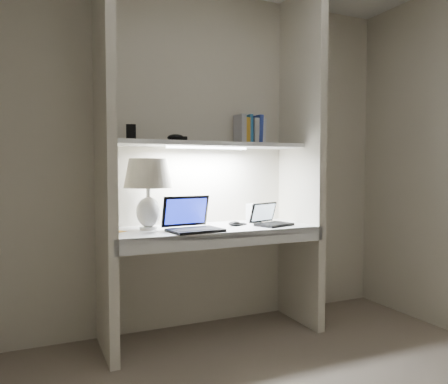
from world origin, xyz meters
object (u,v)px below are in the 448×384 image
laptop_main (192,223)px  speaker (254,213)px  book_row (249,131)px  table_lamp (148,182)px  laptop_netbook (270,220)px

laptop_main → speaker: 0.61m
speaker → book_row: book_row is taller
table_lamp → speaker: bearing=3.3°
table_lamp → laptop_main: (0.25, -0.16, -0.27)m
table_lamp → laptop_main: size_ratio=1.29×
table_lamp → laptop_netbook: bearing=-8.6°
table_lamp → laptop_netbook: table_lamp is taller
speaker → laptop_main: bearing=-172.8°
table_lamp → speaker: 0.86m
table_lamp → laptop_main: table_lamp is taller
laptop_main → book_row: 0.92m
laptop_netbook → speaker: laptop_netbook is taller
laptop_main → speaker: laptop_main is taller
table_lamp → book_row: bearing=9.7°
book_row → table_lamp: bearing=-170.3°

